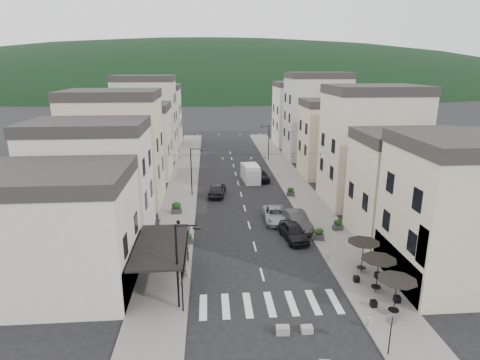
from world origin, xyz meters
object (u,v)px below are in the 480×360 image
at_px(parked_car_d, 260,175).
at_px(parked_car_b, 297,220).
at_px(delivery_van, 251,173).
at_px(parked_car_a, 294,232).
at_px(pedestrian_a, 158,224).
at_px(parked_car_c, 275,215).
at_px(parked_car_e, 217,189).
at_px(pedestrian_b, 179,229).

bearing_deg(parked_car_d, parked_car_b, -91.94).
relative_size(parked_car_b, parked_car_d, 1.03).
distance_m(parked_car_d, delivery_van, 1.46).
distance_m(parked_car_a, pedestrian_a, 12.89).
distance_m(parked_car_b, parked_car_d, 17.59).
bearing_deg(pedestrian_a, parked_car_b, 10.08).
distance_m(parked_car_b, parked_car_c, 2.78).
bearing_deg(parked_car_c, delivery_van, 95.42).
xyz_separation_m(parked_car_b, parked_car_e, (-7.59, 11.09, -0.02)).
height_order(parked_car_a, delivery_van, delivery_van).
distance_m(parked_car_d, parked_car_e, 8.90).
bearing_deg(parked_car_d, parked_car_a, -94.97).
distance_m(parked_car_a, parked_car_c, 4.79).
relative_size(parked_car_a, parked_car_c, 0.91).
xyz_separation_m(parked_car_c, parked_car_e, (-5.79, 8.98, 0.12)).
bearing_deg(delivery_van, parked_car_c, -90.61).
relative_size(parked_car_c, delivery_van, 0.97).
bearing_deg(parked_car_e, parked_car_d, -125.75).
xyz_separation_m(parked_car_b, parked_car_d, (-1.45, 17.53, -0.12)).
distance_m(pedestrian_a, pedestrian_b, 2.57).
relative_size(parked_car_d, pedestrian_a, 2.89).
height_order(parked_car_c, parked_car_e, parked_car_e).
xyz_separation_m(parked_car_e, pedestrian_a, (-5.93, -11.31, 0.15)).
height_order(parked_car_b, delivery_van, delivery_van).
bearing_deg(parked_car_a, parked_car_b, 64.15).
relative_size(parked_car_e, pedestrian_a, 2.82).
xyz_separation_m(parked_car_a, delivery_van, (-1.94, 19.77, 0.41)).
bearing_deg(pedestrian_b, parked_car_a, 22.08).
xyz_separation_m(parked_car_d, pedestrian_b, (-9.98, -19.24, 0.28)).
height_order(parked_car_e, delivery_van, delivery_van).
height_order(parked_car_c, pedestrian_a, pedestrian_a).
height_order(pedestrian_a, pedestrian_b, pedestrian_b).
height_order(delivery_van, pedestrian_b, delivery_van).
xyz_separation_m(parked_car_e, delivery_van, (4.80, 6.10, 0.37)).
bearing_deg(pedestrian_a, parked_car_d, 64.95).
distance_m(parked_car_c, parked_car_d, 15.42).
height_order(parked_car_a, parked_car_b, parked_car_b).
relative_size(pedestrian_a, pedestrian_b, 0.98).
relative_size(parked_car_d, pedestrian_b, 2.83).
height_order(parked_car_a, pedestrian_b, pedestrian_b).
bearing_deg(pedestrian_b, parked_car_e, 100.10).
height_order(parked_car_a, parked_car_e, parked_car_e).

